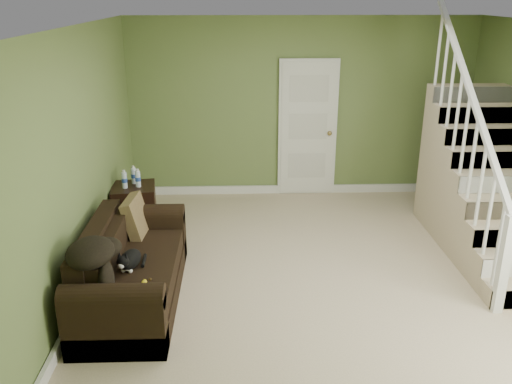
{
  "coord_description": "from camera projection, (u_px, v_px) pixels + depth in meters",
  "views": [
    {
      "loc": [
        -0.92,
        -5.05,
        2.9
      ],
      "look_at": [
        -0.74,
        0.4,
        0.88
      ],
      "focal_mm": 38.0,
      "sensor_mm": 36.0,
      "label": 1
    }
  ],
  "objects": [
    {
      "name": "cat",
      "position": [
        130.0,
        260.0,
        5.12
      ],
      "size": [
        0.24,
        0.48,
        0.23
      ],
      "rotation": [
        0.0,
        0.0,
        -0.21
      ],
      "color": "black",
      "rests_on": "sofa"
    },
    {
      "name": "baseboard_left",
      "position": [
        92.0,
        280.0,
        5.67
      ],
      "size": [
        0.04,
        5.5,
        0.12
      ],
      "primitive_type": "cube",
      "color": "white",
      "rests_on": "floor"
    },
    {
      "name": "door",
      "position": [
        308.0,
        129.0,
        7.96
      ],
      "size": [
        0.86,
        0.12,
        2.02
      ],
      "color": "white",
      "rests_on": "floor"
    },
    {
      "name": "wall_back",
      "position": [
        301.0,
        108.0,
        7.9
      ],
      "size": [
        5.0,
        0.04,
        2.6
      ],
      "primitive_type": "cube",
      "color": "olive",
      "rests_on": "floor"
    },
    {
      "name": "throw_blanket",
      "position": [
        90.0,
        253.0,
        4.62
      ],
      "size": [
        0.49,
        0.59,
        0.22
      ],
      "primitive_type": "ellipsoid",
      "rotation": [
        0.0,
        0.0,
        0.19
      ],
      "color": "black",
      "rests_on": "sofa"
    },
    {
      "name": "throw_pillow",
      "position": [
        136.0,
        218.0,
        5.87
      ],
      "size": [
        0.26,
        0.48,
        0.48
      ],
      "primitive_type": "cube",
      "rotation": [
        0.0,
        -0.24,
        -0.08
      ],
      "color": "#4D391F",
      "rests_on": "sofa"
    },
    {
      "name": "wall_front",
      "position": [
        423.0,
        328.0,
        2.74
      ],
      "size": [
        5.0,
        0.04,
        2.6
      ],
      "primitive_type": "cube",
      "color": "olive",
      "rests_on": "floor"
    },
    {
      "name": "sofa",
      "position": [
        129.0,
        273.0,
        5.33
      ],
      "size": [
        0.86,
        1.98,
        0.78
      ],
      "color": "black",
      "rests_on": "floor"
    },
    {
      "name": "banana",
      "position": [
        144.0,
        286.0,
        4.8
      ],
      "size": [
        0.06,
        0.21,
        0.06
      ],
      "primitive_type": "ellipsoid",
      "rotation": [
        0.0,
        0.0,
        0.03
      ],
      "color": "yellow",
      "rests_on": "sofa"
    },
    {
      "name": "staircase",
      "position": [
        481.0,
        191.0,
        6.52
      ],
      "size": [
        1.0,
        2.51,
        2.82
      ],
      "color": "tan",
      "rests_on": "floor"
    },
    {
      "name": "side_table",
      "position": [
        135.0,
        209.0,
        6.84
      ],
      "size": [
        0.59,
        0.59,
        0.86
      ],
      "rotation": [
        0.0,
        0.0,
        0.13
      ],
      "color": "black",
      "rests_on": "floor"
    },
    {
      "name": "wall_left",
      "position": [
        76.0,
        168.0,
        5.24
      ],
      "size": [
        0.04,
        5.5,
        2.6
      ],
      "primitive_type": "cube",
      "color": "olive",
      "rests_on": "floor"
    },
    {
      "name": "floor",
      "position": [
        326.0,
        281.0,
        5.77
      ],
      "size": [
        5.0,
        5.5,
        0.01
      ],
      "primitive_type": "cube",
      "color": "tan",
      "rests_on": "ground"
    },
    {
      "name": "ceiling",
      "position": [
        339.0,
        27.0,
        4.87
      ],
      "size": [
        5.0,
        5.5,
        0.01
      ],
      "primitive_type": "cube",
      "color": "white",
      "rests_on": "wall_back"
    },
    {
      "name": "baseboard_back",
      "position": [
        299.0,
        189.0,
        8.3
      ],
      "size": [
        5.0,
        0.04,
        0.12
      ],
      "primitive_type": "cube",
      "color": "white",
      "rests_on": "floor"
    }
  ]
}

